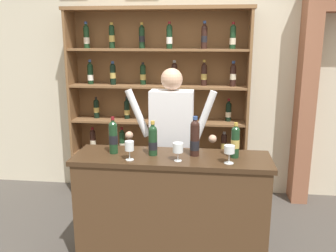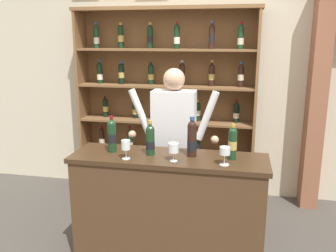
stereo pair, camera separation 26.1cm
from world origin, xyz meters
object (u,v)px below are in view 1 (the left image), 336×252
object	(u,v)px
tasting_bottle_rosso	(235,141)
tasting_bottle_bianco	(153,140)
wine_glass_right	(129,147)
tasting_bottle_brunello	(195,138)
wine_shelf	(158,102)
tasting_counter	(172,210)
shopkeeper	(172,133)
tasting_bottle_riserva	(113,137)
wine_glass_left	(229,150)
wine_glass_center	(178,148)

from	to	relation	value
tasting_bottle_rosso	tasting_bottle_bianco	bearing A→B (deg)	-178.46
wine_glass_right	tasting_bottle_brunello	bearing A→B (deg)	19.03
wine_shelf	tasting_bottle_bianco	bearing A→B (deg)	-83.59
tasting_counter	wine_glass_right	size ratio (longest dim) A/B	10.42
wine_glass_right	shopkeeper	bearing A→B (deg)	69.77
wine_shelf	tasting_bottle_bianco	size ratio (longest dim) A/B	7.75
tasting_bottle_riserva	wine_glass_right	size ratio (longest dim) A/B	2.02
tasting_counter	wine_glass_left	distance (m)	0.77
tasting_bottle_rosso	wine_glass_left	size ratio (longest dim) A/B	2.02
tasting_bottle_riserva	wine_glass_center	distance (m)	0.59
wine_shelf	tasting_bottle_brunello	distance (m)	1.47
tasting_bottle_riserva	tasting_bottle_brunello	distance (m)	0.69
tasting_counter	shopkeeper	size ratio (longest dim) A/B	0.99
shopkeeper	tasting_bottle_brunello	xyz separation A→B (m)	(0.25, -0.54, 0.10)
tasting_counter	tasting_bottle_brunello	xyz separation A→B (m)	(0.19, 0.04, 0.65)
wine_glass_center	tasting_bottle_rosso	bearing A→B (deg)	17.56
tasting_bottle_brunello	wine_glass_center	world-z (taller)	tasting_bottle_brunello
shopkeeper	tasting_bottle_brunello	distance (m)	0.60
shopkeeper	tasting_bottle_bianco	distance (m)	0.58
wine_shelf	shopkeeper	distance (m)	0.89
tasting_counter	tasting_bottle_rosso	world-z (taller)	tasting_bottle_rosso
tasting_bottle_riserva	tasting_bottle_rosso	world-z (taller)	tasting_bottle_riserva
shopkeeper	wine_glass_center	bearing A→B (deg)	-79.52
shopkeeper	wine_glass_center	size ratio (longest dim) A/B	11.05
shopkeeper	tasting_bottle_rosso	world-z (taller)	shopkeeper
tasting_bottle_rosso	wine_glass_center	distance (m)	0.48
tasting_bottle_riserva	tasting_bottle_bianco	bearing A→B (deg)	-1.87
tasting_counter	wine_glass_right	distance (m)	0.71
shopkeeper	wine_glass_center	distance (m)	0.71
tasting_bottle_brunello	tasting_bottle_bianco	bearing A→B (deg)	-175.04
tasting_bottle_riserva	wine_glass_left	bearing A→B (deg)	-8.52
tasting_bottle_rosso	wine_glass_left	xyz separation A→B (m)	(-0.05, -0.15, -0.03)
tasting_bottle_riserva	tasting_bottle_brunello	world-z (taller)	tasting_bottle_brunello
tasting_bottle_rosso	tasting_bottle_brunello	bearing A→B (deg)	177.93
tasting_counter	wine_glass_left	xyz separation A→B (m)	(0.47, -0.12, 0.60)
tasting_bottle_bianco	wine_glass_left	size ratio (longest dim) A/B	2.02
wine_glass_right	wine_glass_center	bearing A→B (deg)	3.12
wine_shelf	tasting_bottle_riserva	world-z (taller)	wine_shelf
tasting_bottle_riserva	tasting_bottle_rosso	bearing A→B (deg)	0.39
tasting_counter	tasting_bottle_rosso	xyz separation A→B (m)	(0.52, 0.03, 0.64)
tasting_bottle_bianco	wine_glass_right	size ratio (longest dim) A/B	1.87
tasting_counter	tasting_bottle_riserva	bearing A→B (deg)	177.46
shopkeeper	tasting_bottle_bianco	xyz separation A→B (m)	(-0.10, -0.57, 0.08)
tasting_counter	tasting_bottle_brunello	distance (m)	0.68
shopkeeper	wine_glass_right	bearing A→B (deg)	-110.23
tasting_bottle_bianco	tasting_counter	bearing A→B (deg)	-3.95
tasting_bottle_brunello	wine_glass_right	world-z (taller)	tasting_bottle_brunello
tasting_bottle_brunello	tasting_bottle_rosso	xyz separation A→B (m)	(0.33, -0.01, -0.01)
tasting_bottle_riserva	tasting_bottle_rosso	distance (m)	1.03
tasting_counter	wine_glass_center	bearing A→B (deg)	-61.37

